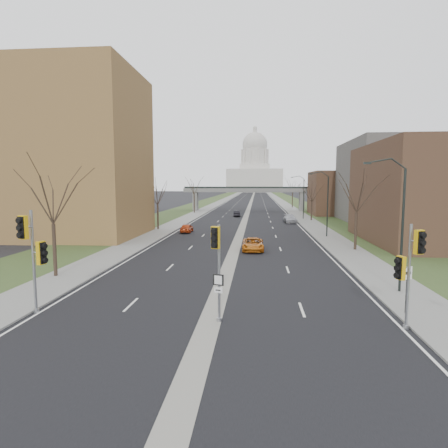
# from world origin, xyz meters

# --- Properties ---
(ground) EXTENTS (700.00, 700.00, 0.00)m
(ground) POSITION_xyz_m (0.00, 0.00, 0.00)
(ground) COLOR black
(ground) RESTS_ON ground
(road_surface) EXTENTS (20.00, 600.00, 0.01)m
(road_surface) POSITION_xyz_m (0.00, 150.00, 0.01)
(road_surface) COLOR black
(road_surface) RESTS_ON ground
(median_strip) EXTENTS (1.20, 600.00, 0.02)m
(median_strip) POSITION_xyz_m (0.00, 150.00, 0.00)
(median_strip) COLOR gray
(median_strip) RESTS_ON ground
(sidewalk_right) EXTENTS (4.00, 600.00, 0.12)m
(sidewalk_right) POSITION_xyz_m (12.00, 150.00, 0.06)
(sidewalk_right) COLOR gray
(sidewalk_right) RESTS_ON ground
(sidewalk_left) EXTENTS (4.00, 600.00, 0.12)m
(sidewalk_left) POSITION_xyz_m (-12.00, 150.00, 0.06)
(sidewalk_left) COLOR gray
(sidewalk_left) RESTS_ON ground
(grass_verge_right) EXTENTS (8.00, 600.00, 0.10)m
(grass_verge_right) POSITION_xyz_m (18.00, 150.00, 0.05)
(grass_verge_right) COLOR #2D3E1C
(grass_verge_right) RESTS_ON ground
(grass_verge_left) EXTENTS (8.00, 600.00, 0.10)m
(grass_verge_left) POSITION_xyz_m (-18.00, 150.00, 0.05)
(grass_verge_left) COLOR #2D3E1C
(grass_verge_left) RESTS_ON ground
(apartment_building) EXTENTS (25.00, 16.00, 22.00)m
(apartment_building) POSITION_xyz_m (-26.00, 30.00, 11.00)
(apartment_building) COLOR olive
(apartment_building) RESTS_ON ground
(commercial_block_near) EXTENTS (16.00, 20.00, 12.00)m
(commercial_block_near) POSITION_xyz_m (24.00, 28.00, 6.00)
(commercial_block_near) COLOR brown
(commercial_block_near) RESTS_ON ground
(commercial_block_mid) EXTENTS (18.00, 22.00, 15.00)m
(commercial_block_mid) POSITION_xyz_m (28.00, 52.00, 7.50)
(commercial_block_mid) COLOR #5E5A56
(commercial_block_mid) RESTS_ON ground
(commercial_block_far) EXTENTS (14.00, 14.00, 10.00)m
(commercial_block_far) POSITION_xyz_m (22.00, 70.00, 5.00)
(commercial_block_far) COLOR brown
(commercial_block_far) RESTS_ON ground
(pedestrian_bridge) EXTENTS (34.00, 3.00, 6.45)m
(pedestrian_bridge) POSITION_xyz_m (0.00, 80.00, 4.84)
(pedestrian_bridge) COLOR slate
(pedestrian_bridge) RESTS_ON ground
(capitol) EXTENTS (48.00, 42.00, 55.75)m
(capitol) POSITION_xyz_m (0.00, 320.00, 18.60)
(capitol) COLOR #BCB6AC
(capitol) RESTS_ON ground
(streetlight_near) EXTENTS (2.61, 0.20, 8.70)m
(streetlight_near) POSITION_xyz_m (10.99, 6.00, 6.95)
(streetlight_near) COLOR black
(streetlight_near) RESTS_ON sidewalk_right
(streetlight_mid) EXTENTS (2.61, 0.20, 8.70)m
(streetlight_mid) POSITION_xyz_m (10.99, 32.00, 6.95)
(streetlight_mid) COLOR black
(streetlight_mid) RESTS_ON sidewalk_right
(streetlight_far) EXTENTS (2.61, 0.20, 8.70)m
(streetlight_far) POSITION_xyz_m (10.99, 58.00, 6.95)
(streetlight_far) COLOR black
(streetlight_far) RESTS_ON sidewalk_right
(tree_left_a) EXTENTS (7.20, 7.20, 9.40)m
(tree_left_a) POSITION_xyz_m (-13.00, 8.00, 6.64)
(tree_left_a) COLOR #382B21
(tree_left_a) RESTS_ON sidewalk_left
(tree_left_b) EXTENTS (6.75, 6.75, 8.81)m
(tree_left_b) POSITION_xyz_m (-13.00, 38.00, 6.23)
(tree_left_b) COLOR #382B21
(tree_left_b) RESTS_ON sidewalk_left
(tree_left_c) EXTENTS (7.65, 7.65, 9.99)m
(tree_left_c) POSITION_xyz_m (-13.00, 72.00, 7.04)
(tree_left_c) COLOR #382B21
(tree_left_c) RESTS_ON sidewalk_left
(tree_right_a) EXTENTS (7.20, 7.20, 9.40)m
(tree_right_a) POSITION_xyz_m (13.00, 22.00, 6.64)
(tree_right_a) COLOR #382B21
(tree_right_a) RESTS_ON sidewalk_right
(tree_right_b) EXTENTS (6.30, 6.30, 8.22)m
(tree_right_b) POSITION_xyz_m (13.00, 55.00, 5.82)
(tree_right_b) COLOR #382B21
(tree_right_b) RESTS_ON sidewalk_right
(tree_right_c) EXTENTS (7.65, 7.65, 9.99)m
(tree_right_c) POSITION_xyz_m (13.00, 95.00, 7.04)
(tree_right_c) COLOR #382B21
(tree_right_c) RESTS_ON sidewalk_right
(signal_pole_left) EXTENTS (1.21, 0.96, 5.74)m
(signal_pole_left) POSITION_xyz_m (-9.64, -0.02, 3.76)
(signal_pole_left) COLOR gray
(signal_pole_left) RESTS_ON ground
(signal_pole_median) EXTENTS (0.67, 0.85, 5.08)m
(signal_pole_median) POSITION_xyz_m (0.41, -0.44, 3.54)
(signal_pole_median) COLOR gray
(signal_pole_median) RESTS_ON ground
(signal_pole_right) EXTENTS (1.20, 0.87, 5.23)m
(signal_pole_right) POSITION_xyz_m (9.70, -0.63, 3.42)
(signal_pole_right) COLOR gray
(signal_pole_right) RESTS_ON ground
(speed_limit_sign) EXTENTS (0.54, 0.20, 2.59)m
(speed_limit_sign) POSITION_xyz_m (10.54, 1.68, 1.90)
(speed_limit_sign) COLOR black
(speed_limit_sign) RESTS_ON sidewalk_right
(car_left_near) EXTENTS (1.59, 3.87, 1.31)m
(car_left_near) POSITION_xyz_m (-7.95, 35.35, 0.66)
(car_left_near) COLOR #B83C15
(car_left_near) RESTS_ON ground
(car_left_far) EXTENTS (1.71, 4.24, 1.37)m
(car_left_far) POSITION_xyz_m (-2.00, 63.07, 0.68)
(car_left_far) COLOR black
(car_left_far) RESTS_ON ground
(car_right_near) EXTENTS (2.35, 4.95, 1.36)m
(car_right_near) POSITION_xyz_m (2.00, 21.00, 0.68)
(car_right_near) COLOR #B86013
(car_right_near) RESTS_ON ground
(car_right_mid) EXTENTS (2.43, 5.23, 1.48)m
(car_right_mid) POSITION_xyz_m (8.53, 50.62, 0.74)
(car_right_mid) COLOR #9A9BA1
(car_right_mid) RESTS_ON ground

